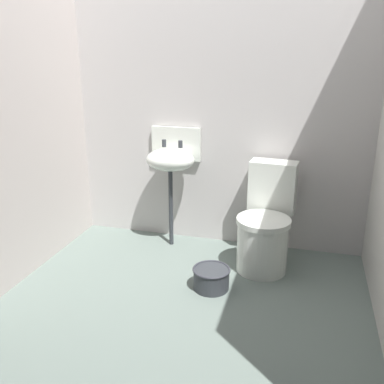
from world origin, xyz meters
TOP-DOWN VIEW (x-y plane):
  - ground_plane at (0.00, 0.00)m, footprint 2.82×2.52m
  - wall_back at (0.00, 1.11)m, footprint 2.82×0.10m
  - wall_left at (-1.26, 0.10)m, footprint 0.10×2.32m
  - toilet_near_wall at (0.46, 0.71)m, footprint 0.44×0.62m
  - sink at (-0.35, 0.90)m, footprint 0.42×0.35m
  - bucket at (0.14, 0.26)m, footprint 0.27×0.27m

SIDE VIEW (x-z plane):
  - ground_plane at x=0.00m, z-range -0.08..0.00m
  - bucket at x=0.14m, z-range 0.00..0.16m
  - toilet_near_wall at x=0.46m, z-range -0.07..0.71m
  - sink at x=-0.35m, z-range 0.26..1.25m
  - wall_back at x=0.00m, z-range 0.00..2.43m
  - wall_left at x=-1.26m, z-range 0.00..2.43m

